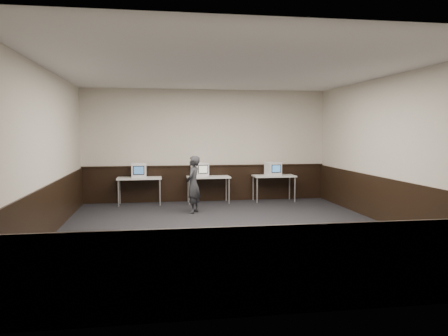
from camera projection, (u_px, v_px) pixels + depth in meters
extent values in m
plane|color=black|center=(230.00, 232.00, 8.75)|extent=(8.00, 8.00, 0.00)
plane|color=white|center=(230.00, 70.00, 8.48)|extent=(8.00, 8.00, 0.00)
plane|color=beige|center=(207.00, 146.00, 12.55)|extent=(7.00, 0.00, 7.00)
plane|color=beige|center=(294.00, 170.00, 4.68)|extent=(7.00, 0.00, 7.00)
plane|color=beige|center=(44.00, 154.00, 8.07)|extent=(0.00, 8.00, 8.00)
plane|color=beige|center=(394.00, 151.00, 9.16)|extent=(0.00, 8.00, 8.00)
cube|color=black|center=(207.00, 184.00, 12.62)|extent=(6.98, 0.04, 1.00)
cube|color=black|center=(292.00, 269.00, 4.79)|extent=(6.98, 0.04, 1.00)
cube|color=black|center=(47.00, 212.00, 8.16)|extent=(0.04, 7.98, 1.00)
cube|color=black|center=(392.00, 203.00, 9.25)|extent=(0.04, 7.98, 1.00)
cube|color=black|center=(207.00, 166.00, 12.56)|extent=(6.98, 0.06, 0.04)
cube|color=silver|center=(139.00, 178.00, 11.93)|extent=(1.20, 0.60, 0.04)
cylinder|color=#999999|center=(118.00, 193.00, 11.63)|extent=(0.04, 0.04, 0.71)
cylinder|color=#999999|center=(160.00, 193.00, 11.80)|extent=(0.04, 0.04, 0.71)
cylinder|color=#999999|center=(120.00, 191.00, 12.13)|extent=(0.04, 0.04, 0.71)
cylinder|color=#999999|center=(160.00, 190.00, 12.30)|extent=(0.04, 0.04, 0.71)
cube|color=silver|center=(208.00, 177.00, 12.23)|extent=(1.20, 0.60, 0.04)
cylinder|color=#999999|center=(189.00, 192.00, 11.93)|extent=(0.04, 0.04, 0.71)
cylinder|color=#999999|center=(229.00, 191.00, 12.10)|extent=(0.04, 0.04, 0.71)
cylinder|color=#999999|center=(188.00, 190.00, 12.42)|extent=(0.04, 0.04, 0.71)
cylinder|color=#999999|center=(226.00, 189.00, 12.59)|extent=(0.04, 0.04, 0.71)
cube|color=silver|center=(274.00, 176.00, 12.53)|extent=(1.20, 0.60, 0.04)
cylinder|color=#999999|center=(257.00, 190.00, 12.23)|extent=(0.04, 0.04, 0.71)
cylinder|color=#999999|center=(295.00, 190.00, 12.40)|extent=(0.04, 0.04, 0.71)
cylinder|color=#999999|center=(253.00, 188.00, 12.72)|extent=(0.04, 0.04, 0.71)
cylinder|color=#999999|center=(290.00, 187.00, 12.89)|extent=(0.04, 0.04, 0.71)
cube|color=white|center=(139.00, 170.00, 11.88)|extent=(0.40, 0.42, 0.40)
cube|color=black|center=(139.00, 170.00, 11.68)|extent=(0.30, 0.02, 0.24)
cube|color=teal|center=(139.00, 170.00, 11.67)|extent=(0.26, 0.00, 0.20)
cube|color=white|center=(200.00, 169.00, 12.20)|extent=(0.50, 0.52, 0.39)
cube|color=black|center=(203.00, 169.00, 12.02)|extent=(0.28, 0.11, 0.23)
cube|color=silver|center=(203.00, 169.00, 12.01)|extent=(0.24, 0.09, 0.19)
cube|color=white|center=(273.00, 169.00, 12.48)|extent=(0.45, 0.47, 0.38)
cube|color=black|center=(276.00, 169.00, 12.29)|extent=(0.28, 0.07, 0.23)
cube|color=teal|center=(276.00, 169.00, 12.28)|extent=(0.24, 0.05, 0.19)
imported|color=#25262A|center=(193.00, 185.00, 10.71)|extent=(0.51, 0.61, 1.41)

